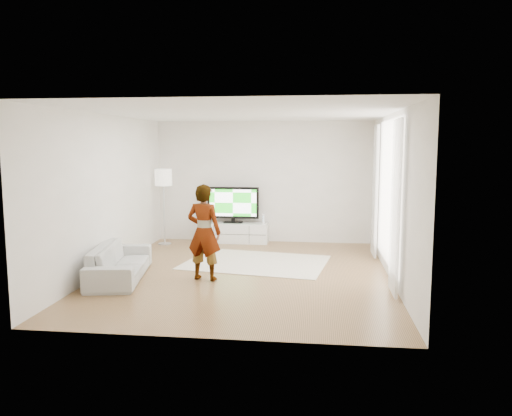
# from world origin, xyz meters

# --- Properties ---
(floor) EXTENTS (6.00, 6.00, 0.00)m
(floor) POSITION_xyz_m (0.00, 0.00, 0.00)
(floor) COLOR #A27849
(floor) RESTS_ON ground
(ceiling) EXTENTS (6.00, 6.00, 0.00)m
(ceiling) POSITION_xyz_m (0.00, 0.00, 2.80)
(ceiling) COLOR white
(ceiling) RESTS_ON wall_back
(wall_left) EXTENTS (0.02, 6.00, 2.80)m
(wall_left) POSITION_xyz_m (-2.50, 0.00, 1.40)
(wall_left) COLOR white
(wall_left) RESTS_ON floor
(wall_right) EXTENTS (0.02, 6.00, 2.80)m
(wall_right) POSITION_xyz_m (2.50, 0.00, 1.40)
(wall_right) COLOR white
(wall_right) RESTS_ON floor
(wall_back) EXTENTS (5.00, 0.02, 2.80)m
(wall_back) POSITION_xyz_m (0.00, 3.00, 1.40)
(wall_back) COLOR white
(wall_back) RESTS_ON floor
(wall_front) EXTENTS (5.00, 0.02, 2.80)m
(wall_front) POSITION_xyz_m (0.00, -3.00, 1.40)
(wall_front) COLOR white
(wall_front) RESTS_ON floor
(window) EXTENTS (0.01, 2.60, 2.50)m
(window) POSITION_xyz_m (2.48, 0.30, 1.45)
(window) COLOR white
(window) RESTS_ON wall_right
(curtain_near) EXTENTS (0.04, 0.70, 2.60)m
(curtain_near) POSITION_xyz_m (2.40, -1.00, 1.35)
(curtain_near) COLOR white
(curtain_near) RESTS_ON floor
(curtain_far) EXTENTS (0.04, 0.70, 2.60)m
(curtain_far) POSITION_xyz_m (2.40, 1.60, 1.35)
(curtain_far) COLOR white
(curtain_far) RESTS_ON floor
(media_console) EXTENTS (1.63, 0.46, 0.46)m
(media_console) POSITION_xyz_m (-0.68, 2.76, 0.23)
(media_console) COLOR white
(media_console) RESTS_ON floor
(television) EXTENTS (1.20, 0.24, 0.83)m
(television) POSITION_xyz_m (-0.68, 2.79, 0.91)
(television) COLOR black
(television) RESTS_ON media_console
(game_console) EXTENTS (0.07, 0.17, 0.23)m
(game_console) POSITION_xyz_m (0.04, 2.76, 0.57)
(game_console) COLOR white
(game_console) RESTS_ON media_console
(potted_plant) EXTENTS (0.23, 0.23, 0.38)m
(potted_plant) POSITION_xyz_m (-1.37, 2.77, 0.65)
(potted_plant) COLOR #3F7238
(potted_plant) RESTS_ON media_console
(rug) EXTENTS (2.91, 2.30, 0.01)m
(rug) POSITION_xyz_m (0.09, 0.83, 0.01)
(rug) COLOR #EDE4CA
(rug) RESTS_ON floor
(player) EXTENTS (0.65, 0.49, 1.61)m
(player) POSITION_xyz_m (-0.62, -0.50, 0.82)
(player) COLOR #334772
(player) RESTS_ON rug
(sofa) EXTENTS (1.11, 2.08, 0.58)m
(sofa) POSITION_xyz_m (-2.07, -0.57, 0.29)
(sofa) COLOR beige
(sofa) RESTS_ON floor
(floor_lamp) EXTENTS (0.38, 0.38, 1.72)m
(floor_lamp) POSITION_xyz_m (-2.20, 2.37, 1.46)
(floor_lamp) COLOR silver
(floor_lamp) RESTS_ON floor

